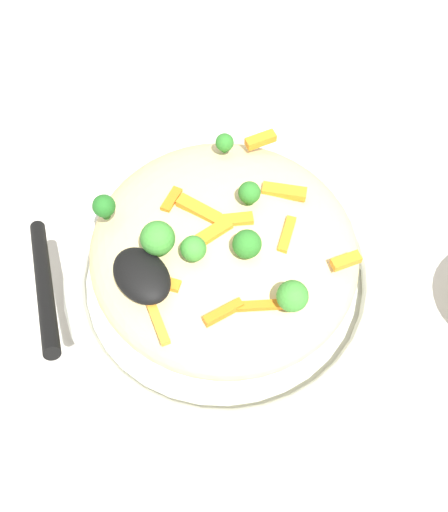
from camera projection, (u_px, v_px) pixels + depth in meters
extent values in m
plane|color=beige|center=(224.00, 293.00, 0.66)|extent=(2.40, 2.40, 0.00)
cylinder|color=silver|center=(224.00, 287.00, 0.65)|extent=(0.27, 0.27, 0.03)
torus|color=silver|center=(224.00, 275.00, 0.63)|extent=(0.30, 0.30, 0.02)
torus|color=black|center=(224.00, 273.00, 0.63)|extent=(0.29, 0.29, 0.00)
ellipsoid|color=#DBC689|center=(224.00, 252.00, 0.59)|extent=(0.24, 0.23, 0.08)
cube|color=orange|center=(281.00, 188.00, 0.58)|extent=(0.04, 0.03, 0.01)
cube|color=orange|center=(264.00, 305.00, 0.53)|extent=(0.03, 0.04, 0.01)
cube|color=orange|center=(346.00, 261.00, 0.55)|extent=(0.02, 0.03, 0.01)
cube|color=orange|center=(287.00, 235.00, 0.56)|extent=(0.03, 0.03, 0.01)
cube|color=orange|center=(199.00, 210.00, 0.57)|extent=(0.04, 0.02, 0.01)
cube|color=orange|center=(161.00, 282.00, 0.54)|extent=(0.03, 0.03, 0.01)
cube|color=orange|center=(172.00, 200.00, 0.58)|extent=(0.02, 0.03, 0.01)
cube|color=orange|center=(214.00, 231.00, 0.56)|extent=(0.01, 0.03, 0.01)
cube|color=orange|center=(223.00, 312.00, 0.53)|extent=(0.01, 0.03, 0.01)
cube|color=orange|center=(158.00, 323.00, 0.52)|extent=(0.04, 0.02, 0.01)
cube|color=orange|center=(261.00, 140.00, 0.61)|extent=(0.02, 0.03, 0.01)
cube|color=orange|center=(235.00, 222.00, 0.56)|extent=(0.02, 0.03, 0.01)
cylinder|color=#377928|center=(295.00, 301.00, 0.53)|extent=(0.01, 0.01, 0.01)
sphere|color=#3D8E33|center=(297.00, 293.00, 0.52)|extent=(0.02, 0.02, 0.02)
cylinder|color=#205B1C|center=(106.00, 214.00, 0.57)|extent=(0.01, 0.01, 0.01)
sphere|color=#236B23|center=(104.00, 206.00, 0.56)|extent=(0.02, 0.02, 0.02)
cylinder|color=#296820|center=(225.00, 149.00, 0.61)|extent=(0.01, 0.01, 0.01)
sphere|color=#2D7A28|center=(225.00, 142.00, 0.60)|extent=(0.02, 0.02, 0.02)
cylinder|color=#296820|center=(249.00, 200.00, 0.57)|extent=(0.01, 0.01, 0.01)
sphere|color=#2D7A28|center=(249.00, 193.00, 0.56)|extent=(0.02, 0.02, 0.02)
cylinder|color=#377928|center=(159.00, 248.00, 0.55)|extent=(0.01, 0.01, 0.01)
sphere|color=#3D8E33|center=(158.00, 238.00, 0.54)|extent=(0.03, 0.03, 0.03)
cylinder|color=#377928|center=(194.00, 256.00, 0.54)|extent=(0.01, 0.01, 0.01)
sphere|color=#3D8E33|center=(193.00, 249.00, 0.54)|extent=(0.02, 0.02, 0.02)
cylinder|color=#296820|center=(244.00, 253.00, 0.55)|extent=(0.01, 0.01, 0.01)
sphere|color=#2D7A28|center=(245.00, 245.00, 0.54)|extent=(0.02, 0.02, 0.02)
ellipsoid|color=black|center=(143.00, 277.00, 0.53)|extent=(0.06, 0.04, 0.02)
cylinder|color=black|center=(44.00, 283.00, 0.50)|extent=(0.14, 0.06, 0.07)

